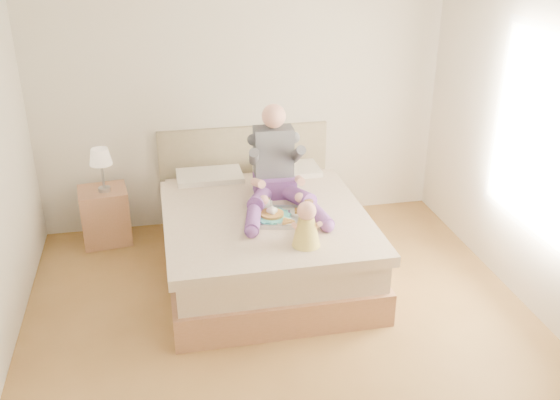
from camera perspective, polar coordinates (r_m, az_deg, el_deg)
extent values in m
cube|color=brown|center=(4.84, 0.65, -12.33)|extent=(4.00, 4.20, 0.01)
cube|color=silver|center=(6.13, -3.52, 9.88)|extent=(4.00, 0.02, 2.70)
cube|color=silver|center=(2.43, 11.79, -15.82)|extent=(4.00, 0.02, 2.70)
cube|color=silver|center=(4.97, 23.96, 4.19)|extent=(0.02, 4.20, 2.70)
cube|color=white|center=(5.10, 22.68, 5.50)|extent=(0.02, 1.30, 1.60)
cube|color=white|center=(5.10, 22.64, 5.50)|extent=(0.01, 1.18, 1.48)
cube|color=#8E5F42|center=(5.59, -1.56, -5.03)|extent=(1.68, 2.13, 0.28)
cube|color=#C9AF95|center=(5.47, -1.59, -2.67)|extent=(1.60, 2.05, 0.24)
cube|color=#C9AF95|center=(5.26, -1.32, -1.80)|extent=(1.70, 1.80, 0.09)
cube|color=white|center=(6.02, -6.44, 1.82)|extent=(0.62, 0.40, 0.14)
cube|color=white|center=(6.12, 0.66, 2.39)|extent=(0.62, 0.40, 0.14)
cube|color=gray|center=(6.39, -3.31, 2.47)|extent=(1.70, 0.08, 1.00)
cube|color=#8E5F42|center=(6.23, -15.69, -1.36)|extent=(0.49, 0.44, 0.54)
cylinder|color=#AAACB1|center=(6.08, -15.76, 0.96)|extent=(0.11, 0.11, 0.04)
cylinder|color=#AAACB1|center=(6.03, -15.91, 2.14)|extent=(0.02, 0.02, 0.23)
cone|color=beige|center=(5.96, -16.12, 3.84)|extent=(0.21, 0.21, 0.15)
cube|color=#5F3381|center=(5.59, -0.50, 1.35)|extent=(0.37, 0.30, 0.17)
cube|color=#393941|center=(5.54, -0.61, 4.38)|extent=(0.35, 0.22, 0.46)
sphere|color=#ECA693|center=(5.40, -0.58, 7.69)|extent=(0.21, 0.21, 0.21)
cylinder|color=#5F3381|center=(5.37, -1.74, 0.20)|extent=(0.32, 0.51, 0.21)
cylinder|color=#5F3381|center=(5.04, -2.47, -1.71)|extent=(0.21, 0.45, 0.12)
sphere|color=#5F3381|center=(4.86, -2.62, -2.92)|extent=(0.10, 0.10, 0.10)
cylinder|color=#393941|center=(5.38, -2.40, 3.97)|extent=(0.13, 0.29, 0.23)
cylinder|color=#ECA693|center=(5.28, -2.02, 1.56)|extent=(0.09, 0.30, 0.16)
sphere|color=#ECA693|center=(5.19, -1.49, 0.01)|extent=(0.08, 0.08, 0.08)
cylinder|color=#5F3381|center=(5.42, 1.46, 0.42)|extent=(0.28, 0.51, 0.21)
cylinder|color=#5F3381|center=(5.12, 3.45, -1.28)|extent=(0.17, 0.45, 0.12)
sphere|color=#5F3381|center=(4.95, 4.40, -2.39)|extent=(0.10, 0.10, 0.10)
cylinder|color=#393941|center=(5.44, 1.59, 4.20)|extent=(0.10, 0.29, 0.23)
cylinder|color=#ECA693|center=(5.34, 1.83, 1.80)|extent=(0.11, 0.30, 0.16)
sphere|color=#ECA693|center=(5.24, 1.80, 0.23)|extent=(0.08, 0.08, 0.08)
cube|color=#AAACB1|center=(5.17, 0.41, -1.68)|extent=(0.58, 0.50, 0.01)
cylinder|color=#3CAEAB|center=(5.17, -0.74, -1.47)|extent=(0.30, 0.30, 0.02)
cylinder|color=#B07F3A|center=(5.16, -0.74, -1.28)|extent=(0.20, 0.20, 0.02)
cylinder|color=white|center=(5.28, -1.35, -0.40)|extent=(0.09, 0.09, 0.10)
torus|color=white|center=(5.28, -0.78, -0.38)|extent=(0.03, 0.07, 0.07)
cylinder|color=olive|center=(5.26, -1.36, 0.08)|extent=(0.08, 0.08, 0.01)
cylinder|color=white|center=(5.24, 1.86, -1.16)|extent=(0.16, 0.16, 0.01)
cube|color=#B07F3A|center=(5.23, 1.86, -1.00)|extent=(0.11, 0.10, 0.02)
cylinder|color=white|center=(5.06, 0.64, -2.12)|extent=(0.16, 0.16, 0.01)
ellipsoid|color=#A81E12|center=(5.05, 0.91, -2.00)|extent=(0.04, 0.04, 0.01)
cylinder|color=white|center=(5.20, 2.65, -0.66)|extent=(0.08, 0.08, 0.13)
cylinder|color=orange|center=(5.20, 2.65, -0.69)|extent=(0.07, 0.07, 0.13)
cylinder|color=white|center=(5.05, 2.32, -1.98)|extent=(0.08, 0.08, 0.04)
cylinder|color=#49170A|center=(5.05, 2.32, -1.99)|extent=(0.07, 0.07, 0.03)
cone|color=gold|center=(4.72, 2.42, -2.88)|extent=(0.22, 0.22, 0.24)
sphere|color=#ECA693|center=(4.65, 2.46, -1.00)|extent=(0.14, 0.14, 0.14)
cylinder|color=#ECA693|center=(4.85, 1.78, -3.11)|extent=(0.09, 0.17, 0.06)
sphere|color=#ECA693|center=(4.92, 1.64, -2.67)|extent=(0.05, 0.05, 0.05)
cylinder|color=#ECA693|center=(4.70, 1.37, -2.37)|extent=(0.08, 0.13, 0.10)
cylinder|color=#ECA693|center=(4.86, 2.74, -3.08)|extent=(0.05, 0.16, 0.06)
sphere|color=#ECA693|center=(4.93, 2.69, -2.63)|extent=(0.05, 0.05, 0.05)
cylinder|color=#ECA693|center=(4.72, 3.45, -2.30)|extent=(0.05, 0.12, 0.10)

